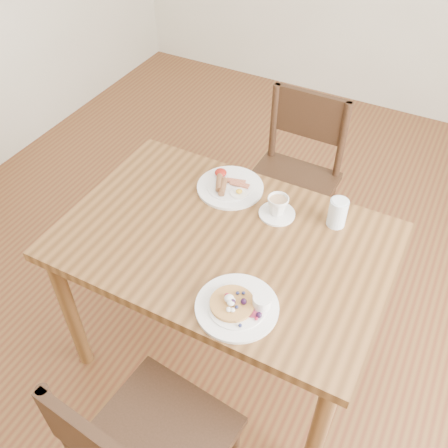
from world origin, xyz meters
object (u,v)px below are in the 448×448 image
at_px(chair_far, 294,174).
at_px(breakfast_plate, 229,186).
at_px(dining_table, 224,256).
at_px(chair_near, 145,448).
at_px(pancake_plate, 239,305).
at_px(teacup_saucer, 278,207).
at_px(water_glass, 338,213).

relative_size(chair_far, breakfast_plate, 3.26).
bearing_deg(chair_far, dining_table, 91.78).
xyz_separation_m(chair_near, chair_far, (-0.11, 1.48, 0.00)).
xyz_separation_m(pancake_plate, teacup_saucer, (-0.07, 0.46, 0.02)).
distance_m(chair_far, teacup_saucer, 0.66).
bearing_deg(chair_near, breakfast_plate, 107.39).
bearing_deg(pancake_plate, dining_table, 126.21).
bearing_deg(chair_far, teacup_saucer, 103.95).
height_order(dining_table, teacup_saucer, teacup_saucer).
bearing_deg(pancake_plate, chair_near, -102.69).
relative_size(chair_far, pancake_plate, 3.26).
height_order(chair_near, pancake_plate, chair_near).
xyz_separation_m(dining_table, chair_near, (0.09, -0.69, -0.16)).
height_order(breakfast_plate, teacup_saucer, teacup_saucer).
relative_size(breakfast_plate, water_glass, 2.38).
bearing_deg(water_glass, pancake_plate, -105.99).
bearing_deg(teacup_saucer, water_glass, 14.09).
xyz_separation_m(dining_table, chair_far, (-0.02, 0.78, -0.16)).
bearing_deg(chair_near, pancake_plate, 82.66).
bearing_deg(water_glass, teacup_saucer, -165.91).
relative_size(chair_near, water_glass, 7.76).
distance_m(breakfast_plate, teacup_saucer, 0.24).
bearing_deg(breakfast_plate, teacup_saucer, -12.83).
distance_m(chair_near, pancake_plate, 0.52).
xyz_separation_m(dining_table, teacup_saucer, (0.12, 0.21, 0.14)).
bearing_deg(pancake_plate, teacup_saucer, 98.27).
distance_m(pancake_plate, teacup_saucer, 0.47).
xyz_separation_m(teacup_saucer, water_glass, (0.22, 0.05, 0.02)).
distance_m(dining_table, chair_near, 0.72).
relative_size(pancake_plate, breakfast_plate, 1.00).
height_order(chair_near, water_glass, chair_near).
xyz_separation_m(breakfast_plate, teacup_saucer, (0.23, -0.05, 0.03)).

